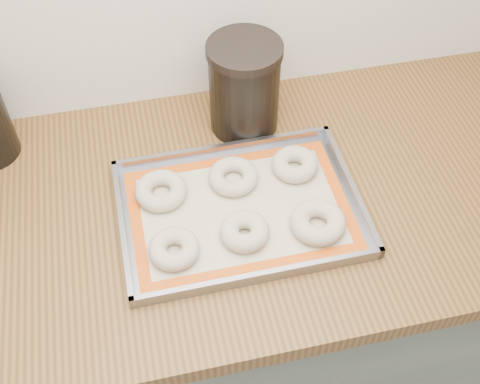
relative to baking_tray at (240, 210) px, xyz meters
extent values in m
cube|color=slate|center=(-0.22, 0.04, -0.48)|extent=(3.00, 0.65, 0.86)
cube|color=brown|center=(-0.22, 0.04, -0.03)|extent=(3.06, 0.68, 0.04)
cube|color=gray|center=(0.00, 0.00, 0.00)|extent=(0.46, 0.33, 0.00)
cube|color=gray|center=(0.00, 0.16, 0.01)|extent=(0.46, 0.01, 0.02)
cube|color=gray|center=(0.00, -0.16, 0.01)|extent=(0.46, 0.01, 0.02)
cube|color=gray|center=(-0.22, 0.00, 0.01)|extent=(0.01, 0.33, 0.02)
cube|color=gray|center=(0.22, 0.00, 0.01)|extent=(0.01, 0.33, 0.02)
cube|color=#C6B793|center=(0.00, 0.00, 0.00)|extent=(0.42, 0.29, 0.00)
cube|color=#CD4D0D|center=(0.00, 0.13, 0.00)|extent=(0.42, 0.02, 0.00)
cube|color=#CD4D0D|center=(0.00, -0.13, 0.00)|extent=(0.42, 0.02, 0.00)
cube|color=#CD4D0D|center=(-0.20, 0.00, 0.00)|extent=(0.02, 0.25, 0.00)
cube|color=#CD4D0D|center=(0.20, 0.00, 0.00)|extent=(0.02, 0.25, 0.00)
torus|color=#C2B196|center=(-0.14, -0.07, 0.01)|extent=(0.09, 0.09, 0.03)
torus|color=#C2B196|center=(-0.01, -0.06, 0.02)|extent=(0.11, 0.11, 0.04)
torus|color=#C2B196|center=(0.13, -0.07, 0.02)|extent=(0.12, 0.12, 0.04)
torus|color=#C2B196|center=(-0.14, 0.07, 0.01)|extent=(0.11, 0.11, 0.03)
torus|color=#C2B196|center=(0.00, 0.07, 0.01)|extent=(0.12, 0.12, 0.03)
torus|color=#C2B196|center=(0.13, 0.08, 0.01)|extent=(0.11, 0.11, 0.03)
cylinder|color=black|center=(0.06, 0.24, 0.09)|extent=(0.15, 0.15, 0.19)
cylinder|color=black|center=(0.06, 0.24, 0.19)|extent=(0.15, 0.15, 0.02)
camera|label=1|loc=(-0.16, -0.70, 0.91)|focal=45.00mm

